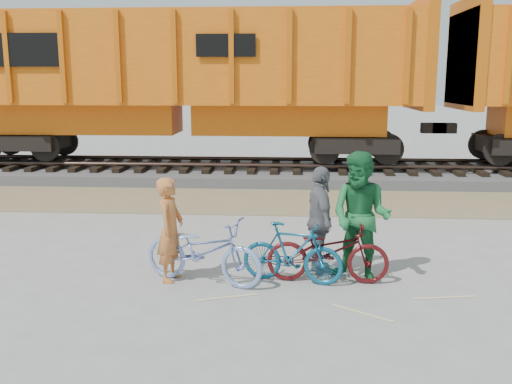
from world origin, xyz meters
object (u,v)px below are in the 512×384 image
bicycle_maroon (328,251)px  person_woman (320,221)px  bicycle_teal (292,253)px  person_solo (170,229)px  person_man (361,217)px  bicycle_blue (203,251)px  hopper_car_center (185,77)px

bicycle_maroon → person_woman: bearing=16.2°
bicycle_teal → person_woman: bearing=-29.4°
person_woman → person_solo: bearing=89.0°
person_woman → person_man: bearing=-126.4°
bicycle_teal → person_woman: 0.73m
bicycle_blue → bicycle_maroon: size_ratio=1.05×
bicycle_blue → person_woman: bearing=-53.7°
hopper_car_center → bicycle_teal: hopper_car_center is taller
hopper_car_center → bicycle_maroon: 10.14m
hopper_car_center → person_man: 10.09m
bicycle_blue → person_solo: (-0.50, 0.10, 0.28)m
person_solo → hopper_car_center: bearing=15.8°
bicycle_blue → person_man: bearing=-64.2°
bicycle_maroon → person_man: (0.48, 0.14, 0.49)m
bicycle_teal → bicycle_maroon: 0.52m
person_solo → person_woman: 2.26m
person_solo → person_man: (2.80, 0.20, 0.19)m
bicycle_blue → person_man: 2.37m
bicycle_teal → person_man: 1.14m
person_solo → bicycle_maroon: bearing=-81.7°
bicycle_maroon → person_man: bearing=-71.2°
bicycle_blue → person_woman: person_woman is taller
bicycle_blue → bicycle_teal: bicycle_blue is taller
bicycle_teal → person_solo: bearing=103.2°
hopper_car_center → bicycle_blue: (1.95, -9.22, -2.52)m
hopper_car_center → person_woman: bearing=-67.1°
person_solo → person_woman: person_woman is taller
bicycle_maroon → person_woman: (-0.10, 0.40, 0.36)m
person_man → bicycle_teal: bearing=-141.3°
bicycle_teal → bicycle_maroon: bearing=-70.7°
person_solo → person_man: bearing=-79.1°
bicycle_maroon → person_woman: person_woman is taller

